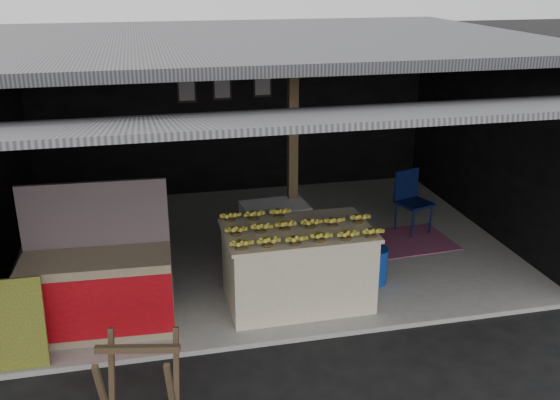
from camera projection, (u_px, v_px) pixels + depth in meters
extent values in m
plane|color=black|center=(306.00, 341.00, 6.83)|extent=(80.00, 80.00, 0.00)
cube|color=gray|center=(262.00, 246.00, 9.10)|extent=(7.00, 5.00, 0.06)
cube|color=black|center=(233.00, 110.00, 10.87)|extent=(7.00, 0.15, 2.90)
cube|color=black|center=(491.00, 134.00, 9.31)|extent=(0.15, 5.00, 2.90)
cube|color=#232326|center=(260.00, 40.00, 8.08)|extent=(7.20, 5.20, 0.12)
cube|color=#232326|center=(342.00, 115.00, 5.01)|extent=(7.40, 2.47, 0.48)
cube|color=brown|center=(293.00, 161.00, 8.11)|extent=(0.12, 0.12, 2.85)
cube|color=silver|center=(298.00, 267.00, 7.38)|extent=(1.66, 1.01, 0.91)
cube|color=silver|center=(298.00, 231.00, 7.21)|extent=(1.73, 1.07, 0.04)
cube|color=white|center=(275.00, 237.00, 8.19)|extent=(0.87, 0.62, 0.92)
cube|color=navy|center=(280.00, 243.00, 7.91)|extent=(0.65, 0.07, 0.28)
cube|color=#B21414|center=(280.00, 266.00, 8.02)|extent=(0.41, 0.05, 0.09)
cube|color=#998466|center=(99.00, 293.00, 6.80)|extent=(1.61, 0.76, 0.89)
cube|color=red|center=(98.00, 310.00, 6.48)|extent=(1.58, 0.09, 0.69)
cube|color=white|center=(98.00, 310.00, 6.47)|extent=(0.54, 0.03, 0.18)
cube|color=#1D1745|center=(93.00, 214.00, 6.79)|extent=(1.58, 0.12, 0.74)
cube|color=black|center=(12.00, 325.00, 6.15)|extent=(0.63, 0.20, 0.94)
cube|color=brown|center=(102.00, 393.00, 5.42)|extent=(0.10, 0.28, 0.73)
cube|color=brown|center=(171.00, 392.00, 5.43)|extent=(0.10, 0.28, 0.73)
cube|color=brown|center=(112.00, 368.00, 5.76)|extent=(0.10, 0.28, 0.73)
cube|color=brown|center=(176.00, 367.00, 5.77)|extent=(0.10, 0.28, 0.73)
cube|color=brown|center=(138.00, 349.00, 5.48)|extent=(0.74, 0.21, 0.06)
cylinder|color=#0D3396|center=(375.00, 267.00, 7.90)|extent=(0.30, 0.30, 0.44)
cylinder|color=#0A1237|center=(412.00, 224.00, 9.19)|extent=(0.03, 0.03, 0.47)
cylinder|color=#0A1237|center=(431.00, 219.00, 9.37)|extent=(0.03, 0.03, 0.47)
cylinder|color=#0A1237|center=(396.00, 216.00, 9.49)|extent=(0.03, 0.03, 0.47)
cylinder|color=#0A1237|center=(414.00, 212.00, 9.66)|extent=(0.03, 0.03, 0.47)
cube|color=#0A1237|center=(414.00, 203.00, 9.35)|extent=(0.56, 0.56, 0.04)
cube|color=#0A1237|center=(406.00, 185.00, 9.42)|extent=(0.44, 0.18, 0.48)
cube|color=#7F1C58|center=(400.00, 242.00, 9.16)|extent=(1.56, 1.10, 0.01)
cube|color=black|center=(187.00, 90.00, 10.47)|extent=(0.32, 0.03, 0.42)
cube|color=#4C4C59|center=(187.00, 90.00, 10.45)|extent=(0.26, 0.02, 0.34)
cube|color=black|center=(222.00, 88.00, 10.59)|extent=(0.32, 0.03, 0.42)
cube|color=#4C4C59|center=(222.00, 88.00, 10.57)|extent=(0.26, 0.02, 0.34)
cube|color=black|center=(262.00, 85.00, 10.73)|extent=(0.32, 0.03, 0.42)
cube|color=#4C4C59|center=(263.00, 85.00, 10.71)|extent=(0.26, 0.02, 0.34)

